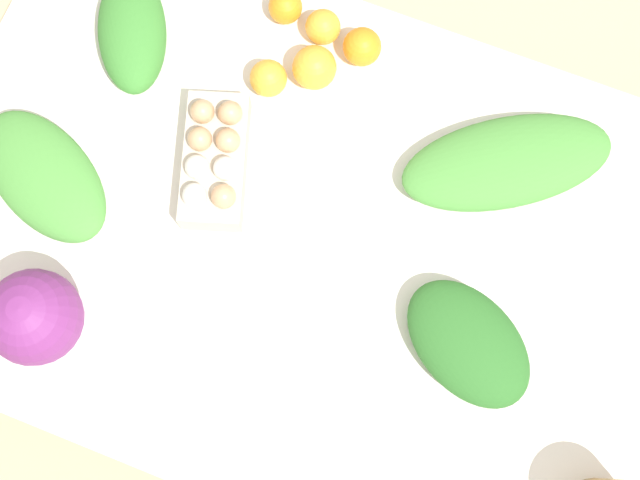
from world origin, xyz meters
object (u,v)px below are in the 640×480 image
Objects in this scene: orange_2 at (285,7)px; greens_bunch_beet_tops at (507,162)px; greens_bunch_dandelion at (468,343)px; orange_4 at (323,27)px; cabbage_purple at (34,317)px; orange_3 at (268,78)px; orange_0 at (314,68)px; egg_carton at (215,159)px; greens_bunch_chard at (132,31)px; orange_1 at (362,47)px; greens_bunch_kale at (44,176)px.

greens_bunch_beet_tops is at bearing 163.60° from orange_2.
orange_4 is (0.45, -0.46, -0.01)m from greens_bunch_dandelion.
cabbage_purple reaches higher than orange_3.
greens_bunch_beet_tops is 5.80× the size of orange_4.
orange_0 is at bearing -146.53° from orange_3.
greens_bunch_beet_tops is 6.00× the size of orange_2.
orange_4 is at bearing -109.67° from cabbage_purple.
greens_bunch_dandelion is 3.62× the size of orange_3.
greens_bunch_chard is (0.24, -0.18, -0.00)m from egg_carton.
orange_1 reaches higher than greens_bunch_beet_tops.
orange_4 is at bearing -46.20° from greens_bunch_dandelion.
greens_bunch_kale is 0.63m from orange_1.
orange_0 is 0.14m from orange_2.
orange_3 is (0.46, 0.00, -0.00)m from greens_bunch_beet_tops.
greens_bunch_chard and orange_0 have the same top height.
greens_bunch_kale and orange_3 have the same top height.
greens_bunch_dandelion is at bearing -161.75° from cabbage_purple.
greens_bunch_beet_tops and greens_bunch_kale have the same top height.
egg_carton reaches higher than greens_bunch_chard.
orange_2 is 0.15m from orange_3.
egg_carton is at bearing -153.41° from greens_bunch_kale.
cabbage_purple is 0.42× the size of greens_bunch_beet_tops.
orange_0 is at bearing -135.55° from greens_bunch_kale.
cabbage_purple reaches higher than orange_4.
orange_0 reaches higher than orange_2.
greens_bunch_chard is at bearing -81.92° from cabbage_purple.
orange_3 is at bearing 99.66° from orange_2.
greens_bunch_chard reaches higher than greens_bunch_dandelion.
orange_4 is (-0.06, -0.13, -0.00)m from orange_3.
greens_bunch_kale is 0.44m from orange_3.
orange_3 is at bearing -108.92° from cabbage_purple.
orange_0 is at bearing 134.45° from orange_2.
greens_bunch_dandelion is (-0.53, 0.15, -0.00)m from egg_carton.
greens_bunch_chard is 3.07× the size of orange_0.
greens_bunch_chard is at bearing 9.06° from orange_0.
egg_carton is at bearing 80.99° from orange_3.
egg_carton is 0.30m from greens_bunch_chard.
orange_4 is at bearing 170.55° from orange_2.
greens_bunch_dandelion reaches higher than orange_1.
greens_bunch_dandelion reaches higher than orange_4.
egg_carton reaches higher than orange_3.
greens_bunch_beet_tops is 0.83m from greens_bunch_kale.
cabbage_purple is at bearing 40.80° from greens_bunch_beet_tops.
cabbage_purple is 0.66m from orange_0.
greens_bunch_beet_tops is at bearing -179.48° from orange_3.
greens_bunch_chard reaches higher than orange_4.
orange_0 is 0.10m from orange_1.
orange_0 is at bearing 100.78° from orange_4.
orange_3 is at bearing 0.52° from greens_bunch_beet_tops.
greens_bunch_beet_tops is (-0.65, -0.56, -0.05)m from cabbage_purple.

